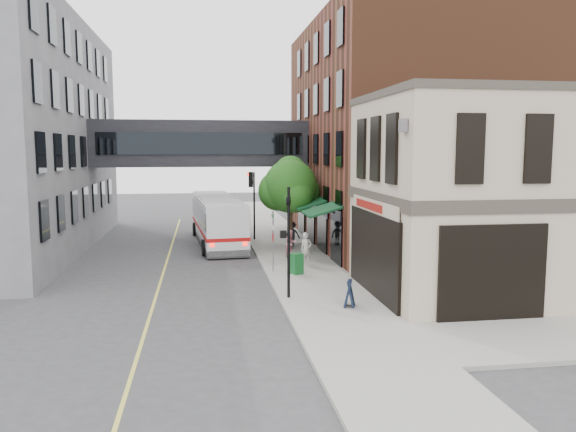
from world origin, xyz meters
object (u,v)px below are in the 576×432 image
object	(u,v)px
pedestrian_a	(306,249)
pedestrian_b	(291,243)
pedestrian_c	(292,234)
bus	(217,218)
sandwich_board	(349,293)
newspaper_box	(297,264)

from	to	relation	value
pedestrian_a	pedestrian_b	size ratio (longest dim) A/B	1.15
pedestrian_a	pedestrian_c	xyz separation A→B (m)	(0.21, 5.83, -0.10)
pedestrian_b	pedestrian_c	bearing A→B (deg)	55.15
bus	sandwich_board	xyz separation A→B (m)	(4.55, -16.14, -1.03)
pedestrian_b	sandwich_board	bearing A→B (deg)	-110.68
pedestrian_b	newspaper_box	xyz separation A→B (m)	(-0.40, -4.47, -0.25)
pedestrian_c	newspaper_box	distance (m)	7.74
pedestrian_c	bus	bearing A→B (deg)	172.88
pedestrian_b	newspaper_box	distance (m)	4.49
pedestrian_a	pedestrian_c	distance (m)	5.83
newspaper_box	sandwich_board	bearing A→B (deg)	-104.74
pedestrian_c	newspaper_box	xyz separation A→B (m)	(-1.00, -7.67, -0.26)
pedestrian_c	sandwich_board	size ratio (longest dim) A/B	1.50
pedestrian_a	pedestrian_c	size ratio (longest dim) A/B	1.13
newspaper_box	pedestrian_b	bearing A→B (deg)	60.05
pedestrian_b	sandwich_board	world-z (taller)	pedestrian_b
pedestrian_c	sandwich_board	xyz separation A→B (m)	(0.04, -13.55, -0.25)
bus	sandwich_board	distance (m)	16.80
pedestrian_a	sandwich_board	size ratio (longest dim) A/B	1.69
bus	pedestrian_a	world-z (taller)	bus
pedestrian_a	sandwich_board	bearing A→B (deg)	-103.71
pedestrian_b	newspaper_box	size ratio (longest dim) A/B	1.50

